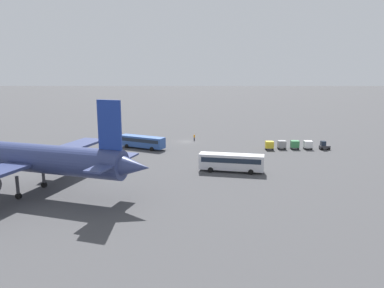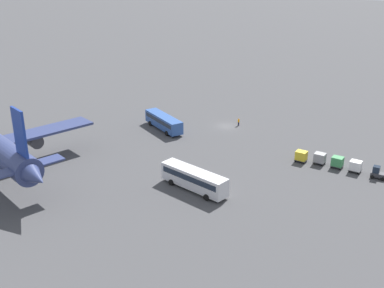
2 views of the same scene
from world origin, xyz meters
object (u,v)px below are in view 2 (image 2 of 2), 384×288
baggage_tug (378,173)px  cargo_cart_white (356,166)px  cargo_cart_grey (320,158)px  shuttle_bus_near (164,121)px  shuttle_bus_far (194,178)px  cargo_cart_green (337,162)px  cargo_cart_yellow (301,156)px  worker_person (239,122)px

baggage_tug → cargo_cart_white: bearing=-8.1°
cargo_cart_white → cargo_cart_grey: 6.31m
shuttle_bus_near → cargo_cart_grey: shuttle_bus_near is taller
shuttle_bus_near → shuttle_bus_far: size_ratio=0.94×
shuttle_bus_far → cargo_cart_green: shuttle_bus_far is taller
shuttle_bus_far → baggage_tug: size_ratio=5.12×
shuttle_bus_near → cargo_cart_yellow: (-30.82, 1.31, -0.64)m
shuttle_bus_far → cargo_cart_white: size_ratio=6.05×
worker_person → cargo_cart_grey: size_ratio=0.84×
cargo_cart_white → baggage_tug: bearing=173.5°
shuttle_bus_far → cargo_cart_yellow: (-11.09, -19.26, -0.84)m
shuttle_bus_near → cargo_cart_green: size_ratio=5.69×
cargo_cart_green → cargo_cart_grey: (3.16, -0.02, 0.00)m
shuttle_bus_near → shuttle_bus_far: bearing=160.5°
cargo_cart_white → shuttle_bus_far: bearing=44.1°
baggage_tug → cargo_cart_green: bearing=-6.3°
baggage_tug → worker_person: baggage_tug is taller
cargo_cart_green → cargo_cart_yellow: (6.31, 0.78, 0.00)m
cargo_cart_white → worker_person: bearing=-21.6°
shuttle_bus_near → cargo_cart_yellow: shuttle_bus_near is taller
worker_person → cargo_cart_white: 29.62m
shuttle_bus_far → cargo_cart_grey: shuttle_bus_far is taller
shuttle_bus_far → cargo_cart_grey: size_ratio=6.05×
worker_person → cargo_cart_white: size_ratio=0.84×
shuttle_bus_far → worker_person: bearing=-65.9°
worker_person → cargo_cart_yellow: cargo_cart_yellow is taller
baggage_tug → cargo_cart_grey: size_ratio=1.18×
shuttle_bus_far → worker_person: shuttle_bus_far is taller
shuttle_bus_far → cargo_cart_white: bearing=-124.6°
baggage_tug → cargo_cart_white: (3.77, -0.43, 0.25)m
shuttle_bus_far → cargo_cart_yellow: bearing=-108.6°
cargo_cart_grey → cargo_cart_yellow: bearing=14.2°
cargo_cart_green → cargo_cart_grey: 3.16m
shuttle_bus_near → worker_person: (-12.74, -10.22, -0.96)m
cargo_cart_white → shuttle_bus_near: bearing=-1.0°
shuttle_bus_near → baggage_tug: shuttle_bus_near is taller
cargo_cart_grey → cargo_cart_yellow: same height
shuttle_bus_near → worker_person: bearing=-114.6°
shuttle_bus_near → cargo_cart_white: 40.30m
cargo_cart_white → cargo_cart_green: bearing=-2.6°
cargo_cart_white → cargo_cart_grey: same height
cargo_cart_white → cargo_cart_grey: (6.31, -0.16, 0.00)m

